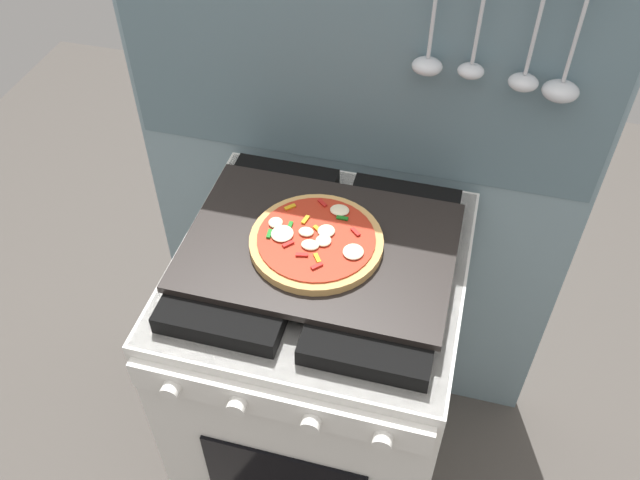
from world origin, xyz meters
TOP-DOWN VIEW (x-y plane):
  - ground_plane at (0.00, 0.00)m, footprint 4.00×4.00m
  - kitchen_backsplash at (0.00, 0.33)m, footprint 1.10×0.09m
  - stove at (-0.00, -0.00)m, footprint 0.60×0.64m
  - baking_tray at (0.00, 0.00)m, footprint 0.54×0.38m
  - pizza_left at (-0.01, -0.01)m, footprint 0.27×0.27m

SIDE VIEW (x-z plane):
  - ground_plane at x=0.00m, z-range 0.00..0.00m
  - stove at x=0.00m, z-range 0.00..0.90m
  - kitchen_backsplash at x=0.00m, z-range 0.01..1.56m
  - baking_tray at x=0.00m, z-range 0.90..0.92m
  - pizza_left at x=-0.01m, z-range 0.91..0.94m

